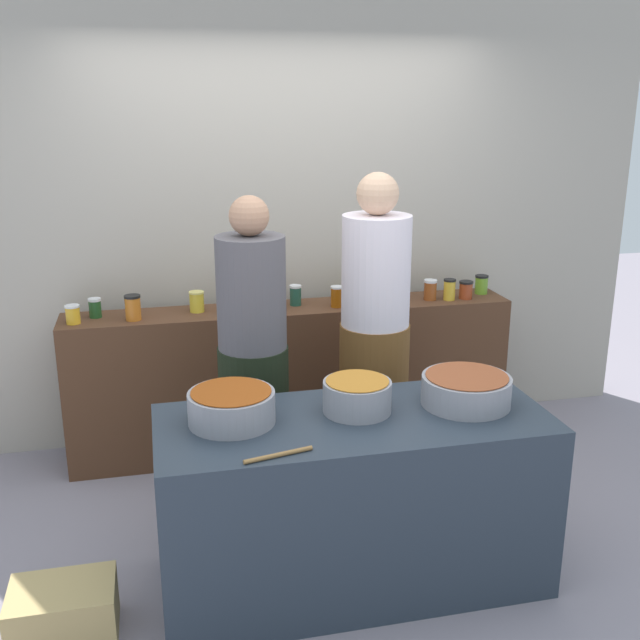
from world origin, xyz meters
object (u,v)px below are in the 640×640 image
preserve_jar_3 (197,302)px  preserve_jar_7 (295,295)px  preserve_jar_15 (481,284)px  wooden_spoon (278,455)px  preserve_jar_1 (95,308)px  cook_in_cap (374,352)px  preserve_jar_2 (133,308)px  preserve_jar_9 (358,289)px  preserve_jar_5 (246,299)px  cook_with_tongs (253,377)px  preserve_jar_8 (337,296)px  preserve_jar_11 (395,291)px  preserve_jar_14 (466,290)px  bread_crate (64,612)px  cooking_pot_center (357,396)px  preserve_jar_4 (231,300)px  preserve_jar_12 (430,290)px  preserve_jar_10 (379,292)px  preserve_jar_0 (73,314)px  cooking_pot_right (466,390)px  preserve_jar_6 (276,302)px  preserve_jar_13 (449,289)px  cooking_pot_left (232,407)px

preserve_jar_3 → preserve_jar_7: 0.59m
preserve_jar_15 → wooden_spoon: preserve_jar_15 is taller
preserve_jar_1 → cook_in_cap: (1.48, -0.63, -0.17)m
preserve_jar_2 → wooden_spoon: preserve_jar_2 is taller
preserve_jar_9 → preserve_jar_15: (0.82, -0.02, -0.01)m
preserve_jar_5 → cook_with_tongs: bearing=-95.3°
preserve_jar_8 → preserve_jar_9: preserve_jar_9 is taller
preserve_jar_11 → preserve_jar_14: 0.46m
preserve_jar_5 → preserve_jar_15: 1.52m
wooden_spoon → preserve_jar_7: bearing=76.6°
wooden_spoon → bread_crate: bearing=168.3°
preserve_jar_15 → cooking_pot_center: 1.84m
preserve_jar_11 → wooden_spoon: size_ratio=0.49×
preserve_jar_7 → bread_crate: 2.18m
preserve_jar_4 → preserve_jar_11: size_ratio=1.05×
preserve_jar_9 → cook_with_tongs: bearing=-134.7°
preserve_jar_12 → preserve_jar_15: preserve_jar_12 is taller
preserve_jar_7 → preserve_jar_12: 0.84m
preserve_jar_2 → preserve_jar_10: bearing=2.1°
preserve_jar_4 → wooden_spoon: (-0.02, -1.66, -0.18)m
preserve_jar_0 → preserve_jar_5: 0.99m
preserve_jar_2 → preserve_jar_9: (1.35, 0.12, 0.00)m
preserve_jar_3 → preserve_jar_8: (0.83, -0.08, 0.00)m
preserve_jar_2 → preserve_jar_9: preserve_jar_9 is taller
cooking_pot_right → bread_crate: cooking_pot_right is taller
preserve_jar_7 → preserve_jar_8: 0.25m
preserve_jar_8 → cook_with_tongs: 0.92m
preserve_jar_3 → preserve_jar_6: bearing=-11.2°
preserve_jar_5 → preserve_jar_7: size_ratio=0.83×
preserve_jar_2 → wooden_spoon: bearing=-71.5°
preserve_jar_6 → wooden_spoon: (-0.27, -1.62, -0.16)m
preserve_jar_7 → preserve_jar_2: bearing=-174.1°
preserve_jar_4 → preserve_jar_15: bearing=2.5°
preserve_jar_13 → preserve_jar_11: bearing=174.0°
preserve_jar_0 → preserve_jar_7: preserve_jar_7 is taller
preserve_jar_4 → preserve_jar_7: preserve_jar_4 is taller
preserve_jar_5 → cooking_pot_center: (0.30, -1.38, -0.09)m
preserve_jar_9 → cooking_pot_left: size_ratio=0.40×
preserve_jar_1 → preserve_jar_13: 2.13m
preserve_jar_14 → cook_in_cap: (-0.76, -0.54, -0.17)m
preserve_jar_12 → preserve_jar_9: bearing=168.7°
preserve_jar_3 → wooden_spoon: preserve_jar_3 is taller
preserve_jar_8 → preserve_jar_15: 0.99m
preserve_jar_9 → preserve_jar_13: size_ratio=1.11×
preserve_jar_0 → preserve_jar_3: (0.69, 0.09, 0.01)m
preserve_jar_2 → preserve_jar_7: size_ratio=1.16×
preserve_jar_9 → cook_with_tongs: 1.11m
preserve_jar_1 → preserve_jar_6: size_ratio=1.02×
preserve_jar_10 → cook_with_tongs: size_ratio=0.08×
preserve_jar_4 → preserve_jar_7: 0.40m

